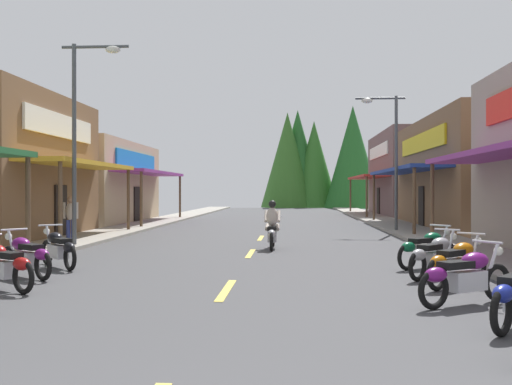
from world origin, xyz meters
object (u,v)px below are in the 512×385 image
Objects in this scene: streetlamp_left at (84,116)px; motorcycle_parked_left_1 at (2,264)px; motorcycle_parked_right_2 at (465,276)px; pedestrian_by_shop at (71,216)px; motorcycle_parked_right_3 at (457,262)px; motorcycle_parked_left_3 at (58,248)px; streetlamp_right at (388,143)px; motorcycle_parked_right_4 at (435,255)px; motorcycle_parked_right_5 at (427,248)px; motorcycle_parked_left_2 at (26,255)px; rider_cruising_lead at (272,229)px.

streetlamp_left reaches higher than motorcycle_parked_left_1.
motorcycle_parked_left_1 is at bearing 140.35° from motorcycle_parked_right_2.
motorcycle_parked_left_1 is at bearing -159.79° from pedestrian_by_shop.
motorcycle_parked_right_3 and motorcycle_parked_left_3 have the same top height.
streetlamp_left reaches higher than streetlamp_right.
motorcycle_parked_right_4 is 0.90× the size of motorcycle_parked_left_1.
motorcycle_parked_left_2 is at bearing 153.77° from motorcycle_parked_right_5.
streetlamp_right is 3.32× the size of motorcycle_parked_left_1.
motorcycle_parked_right_3 is at bearing -146.28° from motorcycle_parked_left_2.
pedestrian_by_shop reaches higher than motorcycle_parked_right_3.
motorcycle_parked_right_2 is 8.35m from motorcycle_parked_left_1.
motorcycle_parked_left_2 is at bearing -46.93° from motorcycle_parked_left_1.
motorcycle_parked_right_3 is 0.96× the size of motorcycle_parked_right_4.
motorcycle_parked_left_3 is 0.97× the size of pedestrian_by_shop.
motorcycle_parked_left_2 is 1.03× the size of pedestrian_by_shop.
rider_cruising_lead is at bearing 73.96° from motorcycle_parked_right_4.
motorcycle_parked_right_4 is 0.97× the size of pedestrian_by_shop.
motorcycle_parked_right_4 is 8.81m from motorcycle_parked_left_3.
streetlamp_left is 13.75m from motorcycle_parked_right_2.
rider_cruising_lead reaches higher than motorcycle_parked_left_2.
motorcycle_parked_left_1 is at bearing 137.83° from motorcycle_parked_left_2.
motorcycle_parked_right_5 and motorcycle_parked_left_1 have the same top height.
pedestrian_by_shop is (-10.83, 7.34, 0.49)m from motorcycle_parked_right_4.
motorcycle_parked_right_4 and motorcycle_parked_left_1 have the same top height.
streetlamp_left reaches higher than motorcycle_parked_left_2.
motorcycle_parked_right_4 is at bearing -139.88° from motorcycle_parked_left_3.
rider_cruising_lead is at bearing 0.31° from streetlamp_left.
motorcycle_parked_right_2 and motorcycle_parked_right_5 have the same top height.
motorcycle_parked_right_2 is 1.13× the size of motorcycle_parked_left_3.
motorcycle_parked_right_2 is (-1.46, -16.87, -3.51)m from streetlamp_right.
motorcycle_parked_right_5 is at bearing -138.57° from rider_cruising_lead.
rider_cruising_lead is at bearing 73.22° from motorcycle_parked_right_3.
motorcycle_parked_right_4 and motorcycle_parked_left_3 have the same top height.
motorcycle_parked_left_2 is at bearing -159.00° from pedestrian_by_shop.
streetlamp_right is at bearing -80.76° from motorcycle_parked_left_3.
streetlamp_left reaches higher than motorcycle_parked_right_2.
motorcycle_parked_right_3 is (-1.07, -15.00, -3.51)m from streetlamp_right.
motorcycle_parked_right_3 and motorcycle_parked_left_2 have the same top height.
motorcycle_parked_right_2 is at bearing -134.67° from motorcycle_parked_right_5.
pedestrian_by_shop is (-10.59, 10.39, 0.49)m from motorcycle_parked_right_2.
motorcycle_parked_right_5 is 5.88m from rider_cruising_lead.
motorcycle_parked_left_2 is (-8.58, 2.56, 0.00)m from motorcycle_parked_right_2.
motorcycle_parked_left_2 is (-8.96, 0.69, 0.00)m from motorcycle_parked_right_3.
pedestrian_by_shop is at bearing -42.99° from motorcycle_parked_left_1.
rider_cruising_lead is at bearing 92.00° from motorcycle_parked_right_5.
rider_cruising_lead is (4.83, 8.13, 0.17)m from motorcycle_parked_left_1.
motorcycle_parked_right_4 and motorcycle_parked_right_5 have the same top height.
motorcycle_parked_right_5 is (0.42, 4.68, 0.00)m from motorcycle_parked_right_2.
streetlamp_right is 17.83m from motorcycle_parked_left_2.
motorcycle_parked_left_3 is at bearing 143.85° from motorcycle_parked_right_5.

